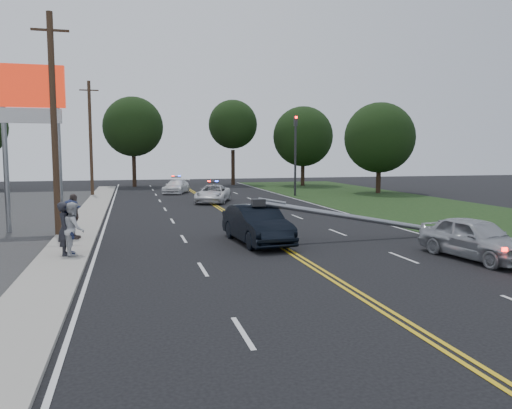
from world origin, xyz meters
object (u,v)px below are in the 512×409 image
object	(u,v)px
fallen_streetlight	(366,219)
pylon_sign	(30,107)
utility_pole_far	(91,138)
bystander_b	(73,229)
bystander_c	(71,227)
utility_pole_mid	(54,125)
emergency_a	(213,194)
traffic_signal	(295,148)
crashed_sedan	(257,224)
bystander_a	(65,229)
waiting_sedan	(475,238)
emergency_b	(176,187)
bystander_d	(74,216)

from	to	relation	value
fallen_streetlight	pylon_sign	bearing A→B (deg)	157.78
utility_pole_far	pylon_sign	bearing A→B (deg)	-93.72
utility_pole_far	bystander_b	distance (m)	27.39
pylon_sign	bystander_c	bearing A→B (deg)	-70.69
fallen_streetlight	bystander_b	xyz separation A→B (m)	(-12.19, -1.07, 0.17)
utility_pole_mid	pylon_sign	bearing A→B (deg)	123.02
emergency_a	bystander_c	distance (m)	20.44
traffic_signal	crashed_sedan	distance (m)	23.83
utility_pole_far	emergency_a	distance (m)	13.22
bystander_a	bystander_b	bearing A→B (deg)	-101.83
pylon_sign	waiting_sedan	bearing A→B (deg)	-33.03
emergency_b	bystander_a	world-z (taller)	bystander_a
fallen_streetlight	utility_pole_mid	world-z (taller)	utility_pole_mid
traffic_signal	bystander_d	world-z (taller)	traffic_signal
pylon_sign	fallen_streetlight	xyz separation A→B (m)	(14.69, -6.00, -5.08)
bystander_a	bystander_c	world-z (taller)	bystander_c
traffic_signal	emergency_b	bearing A→B (deg)	152.88
crashed_sedan	bystander_c	bearing A→B (deg)	-177.24
bystander_a	bystander_c	bearing A→B (deg)	-44.48
crashed_sedan	bystander_d	xyz separation A→B (m)	(-7.59, 2.31, 0.28)
emergency_a	bystander_b	world-z (taller)	bystander_b
traffic_signal	waiting_sedan	world-z (taller)	traffic_signal
emergency_b	bystander_b	bearing A→B (deg)	-82.14
emergency_a	utility_pole_far	bearing A→B (deg)	158.40
fallen_streetlight	emergency_b	xyz separation A→B (m)	(-5.92, 27.14, -0.28)
bystander_d	pylon_sign	bearing A→B (deg)	41.71
utility_pole_far	waiting_sedan	bearing A→B (deg)	-63.57
traffic_signal	bystander_d	bearing A→B (deg)	-130.57
waiting_sedan	utility_pole_far	bearing A→B (deg)	107.94
fallen_streetlight	utility_pole_far	xyz separation A→B (m)	(-13.39, 26.00, 4.17)
emergency_a	bystander_b	size ratio (longest dim) A/B	2.48
waiting_sedan	bystander_b	size ratio (longest dim) A/B	2.30
utility_pole_far	crashed_sedan	distance (m)	27.45
utility_pole_mid	emergency_b	bearing A→B (deg)	72.12
crashed_sedan	waiting_sedan	size ratio (longest dim) A/B	1.11
fallen_streetlight	utility_pole_mid	size ratio (longest dim) A/B	0.94
waiting_sedan	emergency_a	size ratio (longest dim) A/B	0.93
utility_pole_far	fallen_streetlight	bearing A→B (deg)	-62.76
waiting_sedan	bystander_a	bearing A→B (deg)	156.81
bystander_d	utility_pole_far	bearing A→B (deg)	12.04
utility_pole_far	bystander_d	xyz separation A→B (m)	(0.84, -23.46, -3.99)
pylon_sign	waiting_sedan	size ratio (longest dim) A/B	1.79
utility_pole_far	waiting_sedan	world-z (taller)	utility_pole_far
emergency_b	bystander_c	distance (m)	28.67
traffic_signal	emergency_b	size ratio (longest dim) A/B	1.59
bystander_c	bystander_d	world-z (taller)	bystander_c
bystander_b	emergency_b	bearing A→B (deg)	-20.14
utility_pole_far	bystander_b	size ratio (longest dim) A/B	5.15
traffic_signal	bystander_b	distance (m)	28.42
utility_pole_mid	bystander_b	xyz separation A→B (m)	(1.20, -5.07, -3.99)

